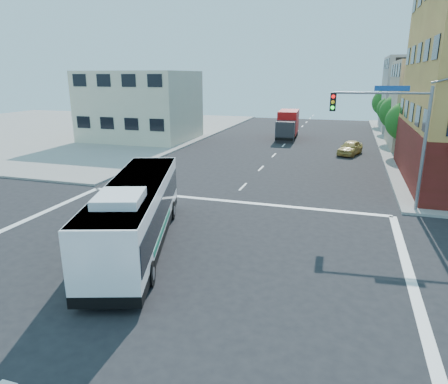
% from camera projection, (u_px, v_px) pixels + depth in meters
% --- Properties ---
extents(ground, '(120.00, 120.00, 0.00)m').
position_uv_depth(ground, '(162.00, 269.00, 16.10)').
color(ground, black).
rests_on(ground, ground).
extents(sidewalk_nw, '(50.00, 50.00, 0.15)m').
position_uv_depth(sidewalk_nw, '(49.00, 128.00, 58.10)').
color(sidewalk_nw, gray).
rests_on(sidewalk_nw, ground).
extents(building_east_far, '(12.06, 10.06, 10.00)m').
position_uv_depth(building_east_far, '(430.00, 95.00, 53.84)').
color(building_east_far, '#A2A29D').
rests_on(building_east_far, ground).
extents(building_west, '(12.06, 10.06, 8.00)m').
position_uv_depth(building_west, '(141.00, 106.00, 47.28)').
color(building_west, beige).
rests_on(building_west, ground).
extents(signal_mast_ne, '(7.91, 1.13, 8.07)m').
position_uv_depth(signal_mast_ne, '(393.00, 124.00, 21.85)').
color(signal_mast_ne, slate).
rests_on(signal_mast_ne, ground).
extents(street_tree_a, '(3.60, 3.60, 5.53)m').
position_uv_depth(street_tree_a, '(407.00, 119.00, 37.30)').
color(street_tree_a, '#3B2715').
rests_on(street_tree_a, ground).
extents(street_tree_b, '(3.80, 3.80, 5.79)m').
position_uv_depth(street_tree_b, '(398.00, 110.00, 44.59)').
color(street_tree_b, '#3B2715').
rests_on(street_tree_b, ground).
extents(street_tree_c, '(3.40, 3.40, 5.29)m').
position_uv_depth(street_tree_c, '(391.00, 108.00, 52.00)').
color(street_tree_c, '#3B2715').
rests_on(street_tree_c, ground).
extents(street_tree_d, '(4.00, 4.00, 6.03)m').
position_uv_depth(street_tree_d, '(387.00, 101.00, 59.22)').
color(street_tree_d, '#3B2715').
rests_on(street_tree_d, ground).
extents(transit_bus, '(5.76, 11.45, 3.33)m').
position_uv_depth(transit_bus, '(137.00, 213.00, 17.82)').
color(transit_bus, black).
rests_on(transit_bus, ground).
extents(box_truck, '(2.61, 7.58, 3.36)m').
position_uv_depth(box_truck, '(288.00, 125.00, 48.74)').
color(box_truck, '#28282D').
rests_on(box_truck, ground).
extents(parked_car, '(2.73, 4.33, 1.37)m').
position_uv_depth(parked_car, '(350.00, 148.00, 39.15)').
color(parked_car, tan).
rests_on(parked_car, ground).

